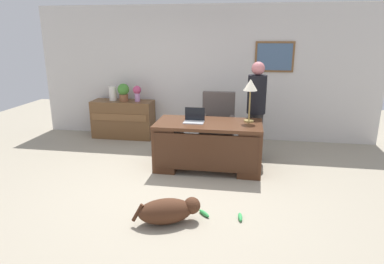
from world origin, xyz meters
TOP-DOWN VIEW (x-y plane):
  - ground_plane at (0.00, 0.00)m, footprint 12.00×12.00m
  - back_wall at (0.01, 2.60)m, footprint 7.00×0.16m
  - desk at (0.33, 0.77)m, footprint 1.69×0.85m
  - credenza at (-1.66, 2.25)m, footprint 1.28×0.50m
  - armchair at (0.40, 1.68)m, footprint 0.60×0.59m
  - person_standing at (1.08, 1.45)m, footprint 0.32×0.32m
  - dog_lying at (0.08, -0.96)m, footprint 0.77×0.51m
  - laptop at (0.10, 0.79)m, footprint 0.32×0.22m
  - desk_lamp at (0.96, 0.96)m, footprint 0.22×0.22m
  - vase_with_flowers at (-1.32, 2.25)m, footprint 0.17×0.17m
  - vase_empty at (-1.86, 2.25)m, footprint 0.16×0.16m
  - potted_plant at (-1.62, 2.25)m, footprint 0.24×0.24m
  - dog_toy_bone at (0.47, -0.73)m, footprint 0.17×0.18m
  - dog_toy_plush at (0.90, -0.74)m, footprint 0.07×0.19m

SIDE VIEW (x-z plane):
  - ground_plane at x=0.00m, z-range 0.00..0.00m
  - dog_toy_bone at x=0.47m, z-range 0.00..0.05m
  - dog_toy_plush at x=0.90m, z-range 0.00..0.05m
  - dog_lying at x=0.08m, z-range 0.01..0.31m
  - credenza at x=-1.66m, z-range 0.00..0.79m
  - desk at x=0.33m, z-range 0.03..0.80m
  - armchair at x=0.40m, z-range -0.06..1.04m
  - laptop at x=0.10m, z-range 0.72..0.94m
  - person_standing at x=1.08m, z-range 0.03..1.72m
  - vase_empty at x=-1.86m, z-range 0.79..1.09m
  - vase_with_flowers at x=-1.32m, z-range 0.82..1.14m
  - potted_plant at x=-1.62m, z-range 0.80..1.16m
  - desk_lamp at x=0.96m, z-range 0.98..1.66m
  - back_wall at x=0.01m, z-range 0.00..2.70m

